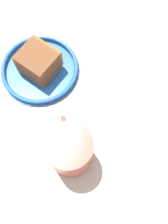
{
  "coord_description": "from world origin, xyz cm",
  "views": [
    {
      "loc": [
        14.49,
        -19.87,
        54.07
      ],
      "look_at": [
        7.3,
        -2.44,
        3.0
      ],
      "focal_mm": 40.74,
      "sensor_mm": 36.0,
      "label": 1
    }
  ],
  "objects_px": {
    "teaspoon": "(138,135)",
    "small_plate": "(40,69)",
    "cake_slice": "(39,62)",
    "tea_mug": "(70,150)"
  },
  "relations": [
    {
      "from": "cake_slice",
      "to": "teaspoon",
      "type": "bearing_deg",
      "value": -14.11
    },
    {
      "from": "cake_slice",
      "to": "small_plate",
      "type": "bearing_deg",
      "value": -103.59
    },
    {
      "from": "small_plate",
      "to": "cake_slice",
      "type": "relative_size",
      "value": 1.97
    },
    {
      "from": "small_plate",
      "to": "cake_slice",
      "type": "bearing_deg",
      "value": 76.41
    },
    {
      "from": "cake_slice",
      "to": "tea_mug",
      "type": "relative_size",
      "value": 0.88
    },
    {
      "from": "small_plate",
      "to": "teaspoon",
      "type": "xyz_separation_m",
      "value": [
        0.27,
        -0.06,
        -0.01
      ]
    },
    {
      "from": "small_plate",
      "to": "cake_slice",
      "type": "distance_m",
      "value": 0.03
    },
    {
      "from": "teaspoon",
      "to": "small_plate",
      "type": "bearing_deg",
      "value": 166.46
    },
    {
      "from": "small_plate",
      "to": "tea_mug",
      "type": "height_order",
      "value": "tea_mug"
    },
    {
      "from": "cake_slice",
      "to": "tea_mug",
      "type": "distance_m",
      "value": 0.22
    }
  ]
}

